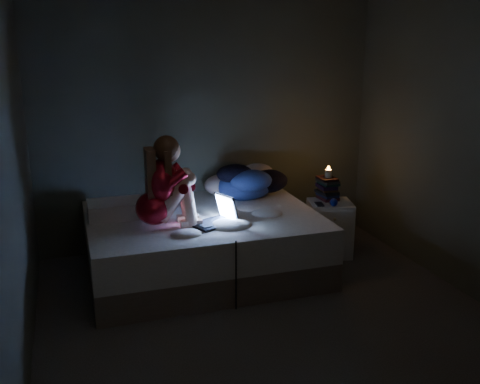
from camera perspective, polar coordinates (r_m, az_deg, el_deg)
name	(u,v)px	position (r m, az deg, el deg)	size (l,w,h in m)	color
floor	(273,323)	(4.46, 3.43, -13.50)	(3.60, 3.80, 0.02)	#302B27
wall_back	(209,124)	(5.78, -3.27, 7.07)	(3.60, 0.02, 2.60)	#494D40
wall_front	(447,258)	(2.40, 20.83, -6.51)	(3.60, 0.02, 2.60)	#494D40
wall_left	(9,181)	(3.74, -23.03, 1.06)	(0.02, 3.80, 2.60)	#494D40
wall_right	(479,147)	(4.94, 23.72, 4.30)	(0.02, 3.80, 2.60)	#494D40
bed	(203,244)	(5.21, -3.86, -5.42)	(2.12, 1.59, 0.58)	#B3B0AA
pillow	(116,209)	(5.15, -12.88, -1.75)	(0.50, 0.36, 0.15)	silver
woman	(153,182)	(4.72, -9.09, 1.02)	(0.50, 0.33, 0.81)	maroon
laptop	(213,210)	(4.79, -2.88, -1.94)	(0.37, 0.26, 0.26)	black
clothes_pile	(244,180)	(5.61, 0.44, 1.28)	(0.62, 0.49, 0.37)	navy
nightstand	(329,228)	(5.70, 9.35, -3.78)	(0.43, 0.38, 0.57)	silver
book_stack	(328,188)	(5.67, 9.16, 0.44)	(0.19, 0.25, 0.25)	black
candle	(328,172)	(5.63, 9.24, 2.07)	(0.07, 0.07, 0.08)	beige
phone	(322,205)	(5.48, 8.63, -1.36)	(0.07, 0.14, 0.01)	black
blue_orb	(337,202)	(5.48, 10.14, -1.06)	(0.08, 0.08, 0.08)	#071161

